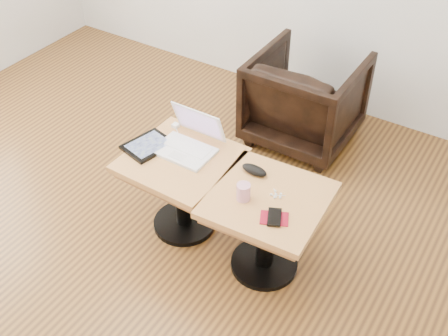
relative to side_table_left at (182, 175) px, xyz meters
The scene contains 11 objects.
room_shell 1.10m from the side_table_left, 109.40° to the right, with size 4.52×4.52×2.71m.
side_table_left is the anchor object (origin of this frame).
side_table_right 0.57m from the side_table_left, ahead, with size 0.61×0.61×0.53m.
laptop 0.20m from the side_table_left, 94.92° to the left, with size 0.32×0.30×0.22m.
tablet 0.25m from the side_table_left, behind, with size 0.26×0.30×0.02m.
charging_adapter 0.33m from the side_table_left, 131.28° to the left, with size 0.04×0.04×0.02m, color white.
glasses_case 0.45m from the side_table_left, 13.56° to the left, with size 0.15×0.07×0.05m, color black.
striped_cup 0.51m from the side_table_left, 12.44° to the right, with size 0.07×0.07×0.09m, color #C03974.
earbuds_tangle 0.61m from the side_table_left, ahead, with size 0.07×0.06×0.01m.
phone_on_sleeve 0.70m from the side_table_left, 12.36° to the right, with size 0.17×0.14×0.02m.
armchair 1.21m from the side_table_left, 80.32° to the left, with size 0.70×0.73×0.66m, color black.
Camera 1 is at (1.68, -1.40, 2.46)m, focal length 45.00 mm.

